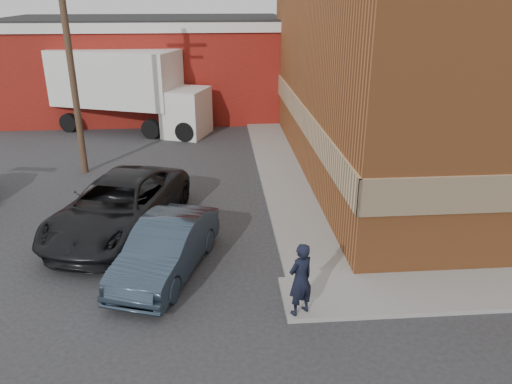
# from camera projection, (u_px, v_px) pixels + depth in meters

# --- Properties ---
(ground) EXTENTS (90.00, 90.00, 0.00)m
(ground) POSITION_uv_depth(u_px,v_px,m) (297.00, 280.00, 13.03)
(ground) COLOR #28282B
(ground) RESTS_ON ground
(brick_building) EXTENTS (14.25, 18.25, 9.36)m
(brick_building) POSITION_uv_depth(u_px,v_px,m) (474.00, 53.00, 20.20)
(brick_building) COLOR #955026
(brick_building) RESTS_ON ground
(sidewalk_west) EXTENTS (1.80, 18.00, 0.12)m
(sidewalk_west) POSITION_uv_depth(u_px,v_px,m) (278.00, 166.00, 21.36)
(sidewalk_west) COLOR gray
(sidewalk_west) RESTS_ON ground
(warehouse) EXTENTS (16.30, 8.30, 5.60)m
(warehouse) POSITION_uv_depth(u_px,v_px,m) (148.00, 66.00, 30.00)
(warehouse) COLOR maroon
(warehouse) RESTS_ON ground
(utility_pole) EXTENTS (2.00, 0.26, 9.00)m
(utility_pole) POSITION_uv_depth(u_px,v_px,m) (70.00, 55.00, 19.00)
(utility_pole) COLOR brown
(utility_pole) RESTS_ON ground
(man) EXTENTS (0.78, 0.70, 1.78)m
(man) POSITION_uv_depth(u_px,v_px,m) (300.00, 279.00, 11.20)
(man) COLOR black
(man) RESTS_ON sidewalk_south
(sedan) EXTENTS (2.84, 4.69, 1.46)m
(sedan) POSITION_uv_depth(u_px,v_px,m) (166.00, 248.00, 13.13)
(sedan) COLOR #2B3948
(sedan) RESTS_ON ground
(suv_a) EXTENTS (4.42, 6.66, 1.70)m
(suv_a) POSITION_uv_depth(u_px,v_px,m) (119.00, 206.00, 15.38)
(suv_a) COLOR black
(suv_a) RESTS_ON ground
(box_truck) EXTENTS (8.88, 5.31, 4.21)m
(box_truck) POSITION_uv_depth(u_px,v_px,m) (130.00, 86.00, 25.96)
(box_truck) COLOR white
(box_truck) RESTS_ON ground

